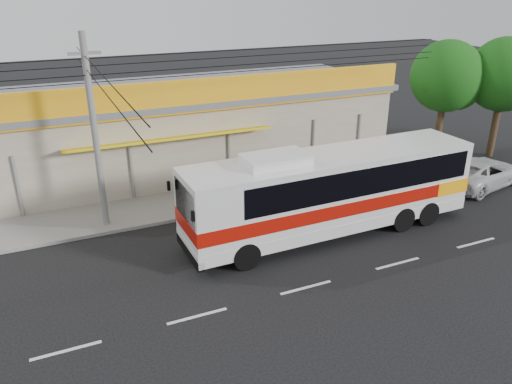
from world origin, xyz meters
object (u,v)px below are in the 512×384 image
(tree_near, at_px, (507,77))
(tree_far, at_px, (449,79))
(coach_bus, at_px, (335,187))
(utility_pole, at_px, (87,70))
(white_car, at_px, (482,172))

(tree_near, distance_m, tree_far, 3.28)
(coach_bus, distance_m, tree_near, 15.35)
(utility_pole, distance_m, tree_near, 23.29)
(utility_pole, bearing_deg, white_car, -9.36)
(utility_pole, bearing_deg, coach_bus, -26.60)
(white_car, xyz_separation_m, tree_near, (4.44, 3.32, 4.07))
(utility_pole, height_order, tree_far, utility_pole)
(coach_bus, relative_size, utility_pole, 0.37)
(coach_bus, bearing_deg, white_car, 6.57)
(utility_pole, bearing_deg, tree_far, 4.86)
(tree_near, bearing_deg, utility_pole, -179.45)
(tree_near, bearing_deg, white_car, -143.23)
(coach_bus, height_order, white_car, coach_bus)
(tree_near, bearing_deg, tree_far, 152.77)
(white_car, height_order, tree_near, tree_near)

